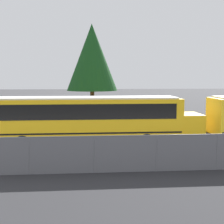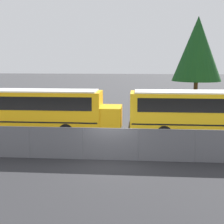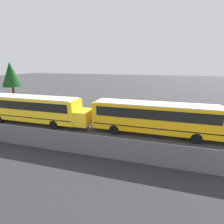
# 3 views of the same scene
# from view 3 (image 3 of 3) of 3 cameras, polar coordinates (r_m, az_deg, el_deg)

# --- Properties ---
(school_bus_1) EXTENTS (14.03, 2.57, 3.27)m
(school_bus_1) POSITION_cam_3_polar(r_m,az_deg,el_deg) (22.97, -24.41, 1.36)
(school_bus_1) COLOR yellow
(school_bus_1) RESTS_ON ground_plane
(school_bus_2) EXTENTS (14.03, 2.57, 3.27)m
(school_bus_2) POSITION_cam_3_polar(r_m,az_deg,el_deg) (17.98, 14.63, -1.42)
(school_bus_2) COLOR #EDA80F
(school_bus_2) RESTS_ON ground_plane
(tree_0) EXTENTS (3.97, 3.97, 7.34)m
(tree_0) POSITION_cam_3_polar(r_m,az_deg,el_deg) (43.97, -30.13, 10.58)
(tree_0) COLOR #51381E
(tree_0) RESTS_ON ground_plane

